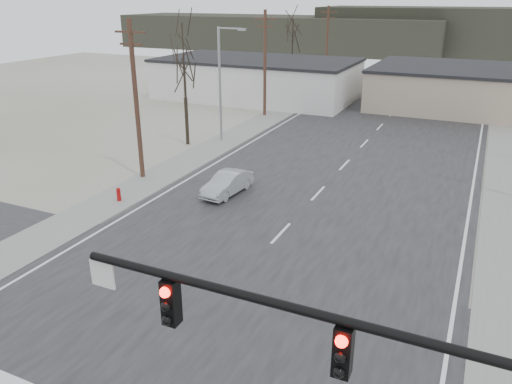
# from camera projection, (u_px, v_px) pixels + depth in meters

# --- Properties ---
(ground) EXTENTS (140.00, 140.00, 0.00)m
(ground) POSITION_uv_depth(u_px,v_px,m) (200.00, 321.00, 18.47)
(ground) COLOR #BABAB6
(ground) RESTS_ON ground
(main_road) EXTENTS (18.00, 110.00, 0.05)m
(main_road) POSITION_uv_depth(u_px,v_px,m) (323.00, 188.00, 31.12)
(main_road) COLOR black
(main_road) RESTS_ON ground
(cross_road) EXTENTS (90.00, 10.00, 0.04)m
(cross_road) POSITION_uv_depth(u_px,v_px,m) (200.00, 321.00, 18.46)
(cross_road) COLOR black
(cross_road) RESTS_ON ground
(sidewalk_left) EXTENTS (3.00, 90.00, 0.06)m
(sidewalk_left) POSITION_uv_depth(u_px,v_px,m) (214.00, 147.00, 39.47)
(sidewalk_left) COLOR gray
(sidewalk_left) RESTS_ON ground
(sidewalk_right) EXTENTS (3.00, 90.00, 0.06)m
(sidewalk_right) POSITION_uv_depth(u_px,v_px,m) (510.00, 187.00, 31.22)
(sidewalk_right) COLOR gray
(sidewalk_right) RESTS_ON ground
(fire_hydrant) EXTENTS (0.24, 0.24, 0.87)m
(fire_hydrant) POSITION_uv_depth(u_px,v_px,m) (119.00, 194.00, 29.03)
(fire_hydrant) COLOR #A50C0C
(fire_hydrant) RESTS_ON ground
(building_left_far) EXTENTS (22.30, 12.30, 4.50)m
(building_left_far) POSITION_uv_depth(u_px,v_px,m) (257.00, 78.00, 57.63)
(building_left_far) COLOR silver
(building_left_far) RESTS_ON ground
(building_right_far) EXTENTS (26.30, 14.30, 4.30)m
(building_right_far) POSITION_uv_depth(u_px,v_px,m) (504.00, 91.00, 50.93)
(building_right_far) COLOR tan
(building_right_far) RESTS_ON ground
(upole_left_b) EXTENTS (2.20, 0.30, 10.00)m
(upole_left_b) POSITION_uv_depth(u_px,v_px,m) (136.00, 99.00, 31.15)
(upole_left_b) COLOR #4F3124
(upole_left_b) RESTS_ON ground
(upole_left_c) EXTENTS (2.20, 0.30, 10.00)m
(upole_left_c) POSITION_uv_depth(u_px,v_px,m) (265.00, 62.00, 48.04)
(upole_left_c) COLOR #4F3124
(upole_left_c) RESTS_ON ground
(upole_left_d) EXTENTS (2.20, 0.30, 10.00)m
(upole_left_d) POSITION_uv_depth(u_px,v_px,m) (327.00, 45.00, 64.92)
(upole_left_d) COLOR #4F3124
(upole_left_d) RESTS_ON ground
(streetlight_main) EXTENTS (2.40, 0.25, 9.00)m
(streetlight_main) POSITION_uv_depth(u_px,v_px,m) (222.00, 79.00, 39.37)
(streetlight_main) COLOR gray
(streetlight_main) RESTS_ON ground
(tree_left_near) EXTENTS (3.30, 3.30, 7.35)m
(tree_left_near) POSITION_uv_depth(u_px,v_px,m) (185.00, 79.00, 38.49)
(tree_left_near) COLOR #2E241C
(tree_left_near) RESTS_ON ground
(tree_left_far) EXTENTS (3.96, 3.96, 8.82)m
(tree_left_far) POSITION_uv_depth(u_px,v_px,m) (293.00, 39.00, 60.44)
(tree_left_far) COLOR #2E241C
(tree_left_far) RESTS_ON ground
(tree_left_mid) EXTENTS (3.96, 3.96, 8.82)m
(tree_left_mid) POSITION_uv_depth(u_px,v_px,m) (183.00, 45.00, 53.42)
(tree_left_mid) COLOR #2E241C
(tree_left_mid) RESTS_ON ground
(hill_left) EXTENTS (70.00, 18.00, 7.00)m
(hill_left) POSITION_uv_depth(u_px,v_px,m) (277.00, 33.00, 108.47)
(hill_left) COLOR #333026
(hill_left) RESTS_ON ground
(sedan_crossing) EXTENTS (1.79, 4.10, 1.31)m
(sedan_crossing) POSITION_uv_depth(u_px,v_px,m) (227.00, 183.00, 29.99)
(sedan_crossing) COLOR #9CA3A6
(sedan_crossing) RESTS_ON main_road
(car_far_a) EXTENTS (2.00, 4.77, 1.38)m
(car_far_a) POSITION_uv_depth(u_px,v_px,m) (412.00, 88.00, 60.43)
(car_far_a) COLOR black
(car_far_a) RESTS_ON main_road
(car_far_b) EXTENTS (2.66, 4.21, 1.33)m
(car_far_b) POSITION_uv_depth(u_px,v_px,m) (369.00, 79.00, 66.98)
(car_far_b) COLOR black
(car_far_b) RESTS_ON main_road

